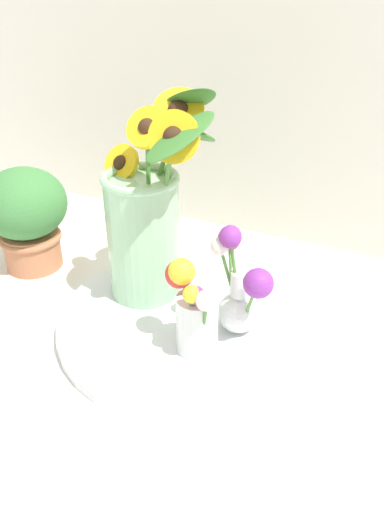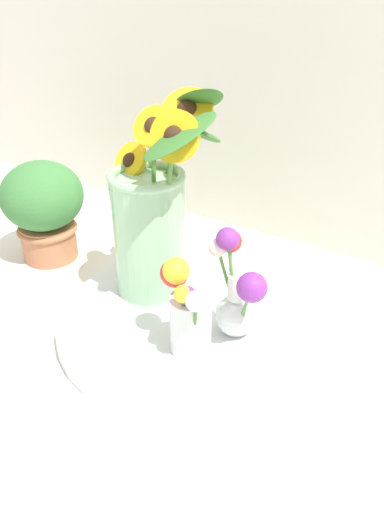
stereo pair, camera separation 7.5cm
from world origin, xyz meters
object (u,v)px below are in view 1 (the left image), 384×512
at_px(serving_tray, 192,320).
at_px(vase_bulb_right, 239,290).
at_px(mason_jar_sunflowers, 147,220).
at_px(potted_plant, 26,214).
at_px(vase_small_center, 194,309).

distance_m(serving_tray, vase_bulb_right, 0.11).
xyz_separation_m(mason_jar_sunflowers, potted_plant, (-0.26, -0.00, -0.04)).
distance_m(vase_bulb_right, potted_plant, 0.44).
relative_size(serving_tray, mason_jar_sunflowers, 1.23).
distance_m(mason_jar_sunflowers, vase_small_center, 0.18).
bearing_deg(potted_plant, serving_tray, -5.59).
bearing_deg(vase_small_center, potted_plant, 165.02).
relative_size(vase_small_center, vase_bulb_right, 0.82).
bearing_deg(mason_jar_sunflowers, vase_small_center, -38.39).
height_order(vase_small_center, potted_plant, potted_plant).
xyz_separation_m(mason_jar_sunflowers, vase_small_center, (0.13, -0.11, -0.06)).
bearing_deg(serving_tray, potted_plant, 174.41).
height_order(serving_tray, vase_bulb_right, vase_bulb_right).
relative_size(mason_jar_sunflowers, vase_bulb_right, 1.98).
bearing_deg(vase_bulb_right, vase_small_center, -121.94).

